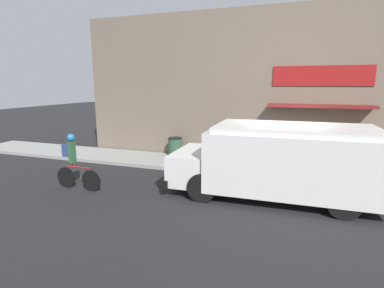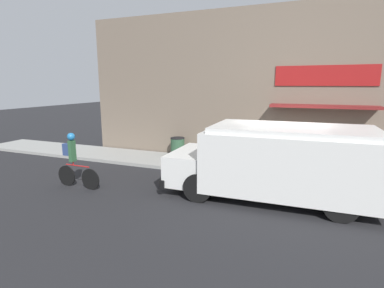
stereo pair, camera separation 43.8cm
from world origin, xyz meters
name	(u,v)px [view 1 (the left image)]	position (x,y,z in m)	size (l,w,h in m)	color
ground_plane	(281,182)	(0.00, 0.00, 0.00)	(70.00, 70.00, 0.00)	#232326
sidewalk	(283,171)	(0.00, 1.06, 0.06)	(28.00, 2.12, 0.13)	#999993
storefront	(290,88)	(0.02, 2.26, 2.97)	(17.27, 0.87, 5.95)	#756656
school_bus	(281,159)	(0.00, -1.28, 1.07)	(5.66, 2.88, 2.01)	white
cyclist	(74,162)	(-5.85, -2.68, 0.84)	(1.56, 0.23, 1.68)	black
trash_bin	(175,147)	(-4.42, 1.74, 0.52)	(0.59, 0.59, 0.78)	#2D5138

